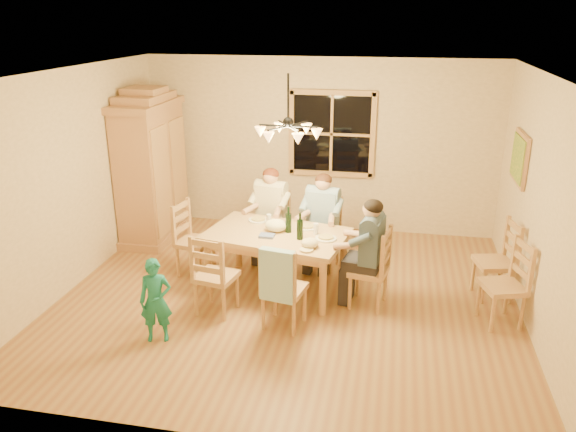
% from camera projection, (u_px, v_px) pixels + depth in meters
% --- Properties ---
extents(floor, '(5.50, 5.50, 0.00)m').
position_uv_depth(floor, '(288.00, 297.00, 6.93)').
color(floor, '#975F37').
rests_on(floor, ground).
extents(ceiling, '(5.50, 5.00, 0.02)m').
position_uv_depth(ceiling, '(288.00, 73.00, 6.01)').
color(ceiling, white).
rests_on(ceiling, wall_back).
extents(wall_back, '(5.50, 0.02, 2.70)m').
position_uv_depth(wall_back, '(319.00, 146.00, 8.78)').
color(wall_back, '#C6B08C').
rests_on(wall_back, floor).
extents(wall_left, '(0.02, 5.00, 2.70)m').
position_uv_depth(wall_left, '(71.00, 180.00, 6.97)').
color(wall_left, '#C6B08C').
rests_on(wall_left, floor).
extents(wall_right, '(0.02, 5.00, 2.70)m').
position_uv_depth(wall_right, '(541.00, 208.00, 5.97)').
color(wall_right, '#C6B08C').
rests_on(wall_right, floor).
extents(window, '(1.30, 0.06, 1.30)m').
position_uv_depth(window, '(332.00, 134.00, 8.64)').
color(window, black).
rests_on(window, wall_back).
extents(painting, '(0.06, 0.78, 0.64)m').
position_uv_depth(painting, '(520.00, 158.00, 7.00)').
color(painting, '#A77548').
rests_on(painting, wall_right).
extents(chandelier, '(0.77, 0.68, 0.71)m').
position_uv_depth(chandelier, '(288.00, 131.00, 6.22)').
color(chandelier, black).
rests_on(chandelier, ceiling).
extents(armoire, '(0.66, 1.40, 2.30)m').
position_uv_depth(armoire, '(152.00, 171.00, 8.49)').
color(armoire, '#A77548').
rests_on(armoire, floor).
extents(dining_table, '(1.85, 1.33, 0.76)m').
position_uv_depth(dining_table, '(277.00, 240.00, 6.94)').
color(dining_table, tan).
rests_on(dining_table, floor).
extents(chair_far_left, '(0.51, 0.49, 0.99)m').
position_uv_depth(chair_far_left, '(271.00, 239.00, 7.91)').
color(chair_far_left, tan).
rests_on(chair_far_left, floor).
extents(chair_far_right, '(0.51, 0.49, 0.99)m').
position_uv_depth(chair_far_right, '(322.00, 247.00, 7.65)').
color(chair_far_right, tan).
rests_on(chair_far_right, floor).
extents(chair_near_left, '(0.51, 0.49, 0.99)m').
position_uv_depth(chair_near_left, '(217.00, 288.00, 6.51)').
color(chair_near_left, tan).
rests_on(chair_near_left, floor).
extents(chair_near_right, '(0.51, 0.49, 0.99)m').
position_uv_depth(chair_near_right, '(284.00, 301.00, 6.22)').
color(chair_near_right, tan).
rests_on(chair_near_right, floor).
extents(chair_end_left, '(0.49, 0.51, 0.99)m').
position_uv_depth(chair_end_left, '(196.00, 252.00, 7.47)').
color(chair_end_left, tan).
rests_on(chair_end_left, floor).
extents(chair_end_right, '(0.49, 0.51, 0.99)m').
position_uv_depth(chair_end_right, '(368.00, 282.00, 6.65)').
color(chair_end_right, tan).
rests_on(chair_end_right, floor).
extents(adult_woman, '(0.45, 0.48, 0.87)m').
position_uv_depth(adult_woman, '(271.00, 203.00, 7.72)').
color(adult_woman, beige).
rests_on(adult_woman, floor).
extents(adult_plaid_man, '(0.45, 0.48, 0.87)m').
position_uv_depth(adult_plaid_man, '(323.00, 210.00, 7.46)').
color(adult_plaid_man, teal).
rests_on(adult_plaid_man, floor).
extents(adult_slate_man, '(0.48, 0.45, 0.87)m').
position_uv_depth(adult_slate_man, '(370.00, 240.00, 6.47)').
color(adult_slate_man, '#42546A').
rests_on(adult_slate_man, floor).
extents(towel, '(0.39, 0.17, 0.58)m').
position_uv_depth(towel, '(277.00, 276.00, 5.92)').
color(towel, '#9BC5D2').
rests_on(towel, chair_near_right).
extents(wine_bottle_a, '(0.08, 0.08, 0.33)m').
position_uv_depth(wine_bottle_a, '(288.00, 220.00, 6.86)').
color(wine_bottle_a, black).
rests_on(wine_bottle_a, dining_table).
extents(wine_bottle_b, '(0.08, 0.08, 0.33)m').
position_uv_depth(wine_bottle_b, '(300.00, 226.00, 6.66)').
color(wine_bottle_b, black).
rests_on(wine_bottle_b, dining_table).
extents(plate_woman, '(0.26, 0.26, 0.02)m').
position_uv_depth(plate_woman, '(258.00, 220.00, 7.30)').
color(plate_woman, white).
rests_on(plate_woman, dining_table).
extents(plate_plaid, '(0.26, 0.26, 0.02)m').
position_uv_depth(plate_plaid, '(307.00, 227.00, 7.06)').
color(plate_plaid, white).
rests_on(plate_plaid, dining_table).
extents(plate_slate, '(0.26, 0.26, 0.02)m').
position_uv_depth(plate_slate, '(326.00, 238.00, 6.70)').
color(plate_slate, white).
rests_on(plate_slate, dining_table).
extents(wine_glass_a, '(0.06, 0.06, 0.14)m').
position_uv_depth(wine_glass_a, '(269.00, 220.00, 7.14)').
color(wine_glass_a, silver).
rests_on(wine_glass_a, dining_table).
extents(wine_glass_b, '(0.06, 0.06, 0.14)m').
position_uv_depth(wine_glass_b, '(316.00, 229.00, 6.83)').
color(wine_glass_b, silver).
rests_on(wine_glass_b, dining_table).
extents(cap, '(0.20, 0.20, 0.11)m').
position_uv_depth(cap, '(310.00, 243.00, 6.46)').
color(cap, beige).
rests_on(cap, dining_table).
extents(napkin, '(0.20, 0.17, 0.03)m').
position_uv_depth(napkin, '(267.00, 236.00, 6.77)').
color(napkin, '#54619B').
rests_on(napkin, dining_table).
extents(cloth_bundle, '(0.28, 0.22, 0.15)m').
position_uv_depth(cloth_bundle, '(276.00, 225.00, 6.93)').
color(cloth_bundle, beige).
rests_on(cloth_bundle, dining_table).
extents(child, '(0.39, 0.31, 0.93)m').
position_uv_depth(child, '(156.00, 301.00, 5.89)').
color(child, '#1B7970').
rests_on(child, floor).
extents(chair_spare_front, '(0.53, 0.55, 0.99)m').
position_uv_depth(chair_spare_front, '(501.00, 299.00, 6.27)').
color(chair_spare_front, tan).
rests_on(chair_spare_front, floor).
extents(chair_spare_back, '(0.51, 0.52, 0.99)m').
position_uv_depth(chair_spare_back, '(493.00, 274.00, 6.85)').
color(chair_spare_back, tan).
rests_on(chair_spare_back, floor).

